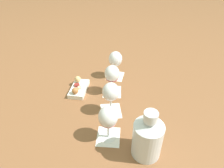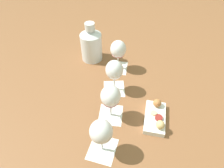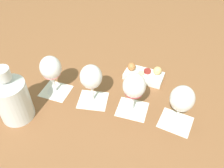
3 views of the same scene
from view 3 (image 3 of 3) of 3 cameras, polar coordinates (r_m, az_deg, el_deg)
ground_plane at (r=0.89m, az=-0.18°, el=-4.99°), size 8.00×8.00×0.00m
tasting_card_0 at (r=0.97m, az=-13.35°, el=-1.62°), size 0.14×0.13×0.00m
tasting_card_1 at (r=0.91m, az=-4.61°, el=-3.89°), size 0.13×0.12×0.00m
tasting_card_2 at (r=0.88m, az=4.88°, el=-6.04°), size 0.14×0.13×0.00m
tasting_card_3 at (r=0.87m, az=15.01°, el=-8.84°), size 0.14×0.14×0.00m
wine_glass_0 at (r=0.89m, az=-14.48°, el=3.45°), size 0.08×0.08×0.16m
wine_glass_1 at (r=0.83m, az=-5.03°, el=1.33°), size 0.08×0.08×0.16m
wine_glass_2 at (r=0.80m, az=5.34°, el=-0.81°), size 0.08×0.08×0.16m
wine_glass_3 at (r=0.79m, az=16.44°, el=-3.82°), size 0.08×0.08×0.16m
ceramic_vase at (r=0.86m, az=-22.96°, el=-2.96°), size 0.11×0.11×0.21m
snack_dish at (r=1.00m, az=7.67°, el=2.34°), size 0.18×0.14×0.06m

